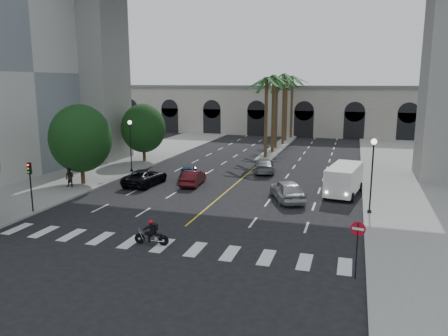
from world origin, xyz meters
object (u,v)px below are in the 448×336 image
(car_e, at_px, (188,172))
(pedestrian_b, at_px, (70,177))
(car_c, at_px, (145,177))
(do_not_enter_sign, at_px, (358,238))
(lamp_post_left_far, at_px, (130,142))
(traffic_signal_far, at_px, (30,179))
(car_a, at_px, (287,190))
(car_d, at_px, (265,166))
(car_b, at_px, (193,178))
(cargo_van, at_px, (344,179))
(lamp_post_right, at_px, (372,170))
(motorcycle_rider, at_px, (152,233))

(car_e, distance_m, pedestrian_b, 10.67)
(car_c, bearing_deg, car_e, -127.52)
(car_e, xyz_separation_m, do_not_enter_sign, (15.35, -17.80, 1.37))
(lamp_post_left_far, xyz_separation_m, traffic_signal_far, (0.10, -14.50, -0.71))
(pedestrian_b, bearing_deg, car_a, 6.18)
(car_a, xyz_separation_m, car_d, (-3.85, 10.11, -0.13))
(lamp_post_left_far, distance_m, car_b, 8.87)
(car_b, xyz_separation_m, pedestrian_b, (-9.71, -4.38, 0.33))
(car_b, distance_m, cargo_van, 13.04)
(car_b, bearing_deg, lamp_post_left_far, -27.13)
(lamp_post_right, xyz_separation_m, car_a, (-6.05, 2.05, -2.39))
(car_b, relative_size, do_not_enter_sign, 1.46)
(car_b, bearing_deg, do_not_enter_sign, 126.86)
(car_b, bearing_deg, car_e, -64.09)
(cargo_van, bearing_deg, do_not_enter_sign, -77.00)
(lamp_post_left_far, bearing_deg, cargo_van, -7.92)
(car_d, xyz_separation_m, do_not_enter_sign, (9.00, -22.95, 1.34))
(do_not_enter_sign, bearing_deg, motorcycle_rider, -175.74)
(pedestrian_b, relative_size, do_not_enter_sign, 0.61)
(motorcycle_rider, bearing_deg, car_b, 97.85)
(car_a, distance_m, cargo_van, 5.17)
(car_a, height_order, car_c, car_a)
(traffic_signal_far, xyz_separation_m, do_not_enter_sign, (21.80, -4.29, -0.47))
(car_e, bearing_deg, car_c, 31.02)
(lamp_post_left_far, relative_size, car_c, 1.05)
(motorcycle_rider, height_order, car_d, motorcycle_rider)
(car_a, height_order, car_d, car_a)
(lamp_post_right, distance_m, car_e, 17.88)
(car_e, xyz_separation_m, cargo_van, (14.34, -1.92, 0.68))
(motorcycle_rider, bearing_deg, cargo_van, 51.68)
(lamp_post_left_far, distance_m, pedestrian_b, 8.10)
(car_a, xyz_separation_m, car_c, (-13.03, 1.64, -0.12))
(car_b, bearing_deg, car_c, 10.11)
(car_c, xyz_separation_m, car_e, (2.83, 3.33, -0.04))
(traffic_signal_far, distance_m, pedestrian_b, 7.35)
(car_c, bearing_deg, do_not_enter_sign, 144.34)
(lamp_post_right, height_order, car_c, lamp_post_right)
(car_a, bearing_deg, lamp_post_left_far, -42.97)
(motorcycle_rider, bearing_deg, car_c, 114.52)
(car_b, distance_m, car_d, 8.90)
(traffic_signal_far, relative_size, car_d, 0.75)
(car_b, relative_size, cargo_van, 0.69)
(lamp_post_left_far, bearing_deg, traffic_signal_far, -89.60)
(motorcycle_rider, bearing_deg, pedestrian_b, 138.07)
(car_a, height_order, car_e, car_a)
(lamp_post_left_far, xyz_separation_m, cargo_van, (20.89, -2.91, -1.87))
(car_d, bearing_deg, car_e, 27.72)
(motorcycle_rider, xyz_separation_m, car_b, (-2.94, 14.34, 0.01))
(car_d, bearing_deg, pedestrian_b, 27.22)
(traffic_signal_far, relative_size, pedestrian_b, 2.12)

